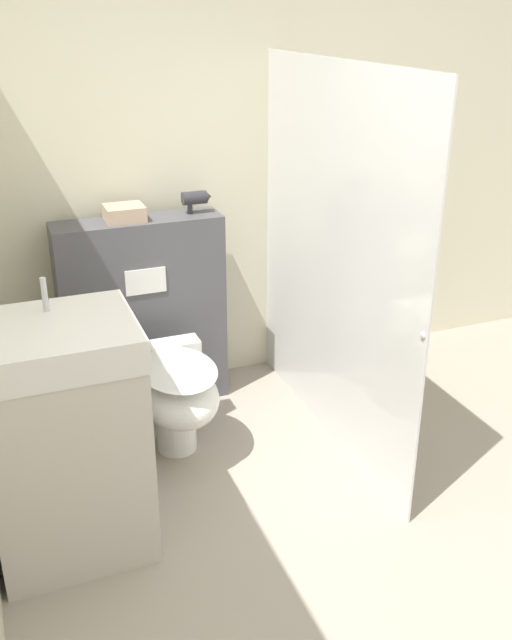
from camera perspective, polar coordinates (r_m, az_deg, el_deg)
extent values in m
plane|color=#9E9384|center=(3.00, 9.38, -22.29)|extent=(12.00, 12.00, 0.00)
cube|color=beige|center=(4.16, -4.60, 11.31)|extent=(8.00, 0.06, 2.50)
cube|color=#4C4C51|center=(4.07, -9.01, 0.46)|extent=(0.91, 0.25, 1.11)
cube|color=white|center=(3.87, -8.81, 3.07)|extent=(0.22, 0.01, 0.14)
cube|color=silver|center=(3.60, 6.13, 4.54)|extent=(0.01, 1.71, 1.93)
sphere|color=#B2B2B7|center=(2.96, 13.33, -1.21)|extent=(0.04, 0.04, 0.04)
cylinder|color=white|center=(3.77, -6.43, -7.93)|extent=(0.21, 0.21, 0.34)
ellipsoid|color=white|center=(3.59, -6.17, -5.99)|extent=(0.39, 0.54, 0.27)
ellipsoid|color=white|center=(3.52, -6.28, -3.94)|extent=(0.38, 0.53, 0.02)
cube|color=white|center=(3.82, -7.44, -3.04)|extent=(0.39, 0.13, 0.18)
cube|color=beige|center=(3.11, -14.84, -10.30)|extent=(0.62, 0.54, 0.90)
cube|color=white|center=(2.85, -15.92, -1.65)|extent=(0.64, 0.55, 0.14)
cylinder|color=silver|center=(2.94, -16.56, 1.98)|extent=(0.02, 0.02, 0.14)
cylinder|color=#2D2D33|center=(3.95, -4.96, 9.72)|extent=(0.13, 0.07, 0.07)
cone|color=#2D2D33|center=(3.97, -3.81, 9.84)|extent=(0.03, 0.06, 0.06)
cylinder|color=#2D2D33|center=(3.95, -5.31, 9.03)|extent=(0.03, 0.03, 0.08)
cube|color=tan|center=(3.87, -10.49, 8.42)|extent=(0.20, 0.18, 0.08)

